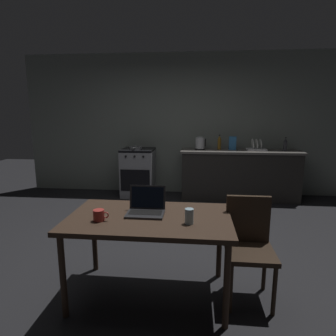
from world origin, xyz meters
The scene contains 15 objects.
ground_plane centered at (0.00, 0.00, 0.00)m, with size 12.00×12.00×0.00m, color black.
back_wall centered at (0.30, 2.55, 1.35)m, with size 6.40×0.10×2.70m, color gray.
kitchen_counter centered at (1.29, 2.20, 0.46)m, with size 2.16×0.64×0.91m.
stove_oven centered at (-0.62, 2.20, 0.45)m, with size 0.60×0.62×0.91m.
dining_table centered at (0.10, -0.84, 0.66)m, with size 1.37×0.81×0.73m.
chair centered at (0.95, -0.77, 0.51)m, with size 0.40×0.40×0.88m.
laptop centered at (0.06, -0.78, 0.78)m, with size 0.32×0.26×0.23m.
electric_kettle centered at (0.55, 2.20, 1.02)m, with size 0.20×0.18×0.24m.
bottle centered at (2.06, 2.15, 1.03)m, with size 0.07×0.07×0.25m.
frying_pan centered at (-0.66, 2.17, 0.93)m, with size 0.25×0.42×0.05m.
coffee_mug centered at (-0.29, -0.99, 0.78)m, with size 0.13×0.09×0.09m.
drinking_glass centered at (0.44, -0.97, 0.80)m, with size 0.07×0.07×0.12m.
cereal_box centered at (1.15, 2.22, 1.03)m, with size 0.13×0.05×0.25m.
dish_rack centered at (1.58, 2.20, 0.96)m, with size 0.34×0.26×0.21m.
bottle_b centered at (0.91, 2.28, 1.04)m, with size 0.07×0.07×0.27m.
Camera 1 is at (0.48, -3.11, 1.60)m, focal length 30.56 mm.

